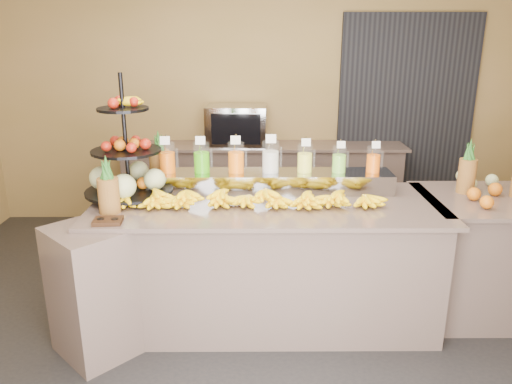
{
  "coord_description": "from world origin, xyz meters",
  "views": [
    {
      "loc": [
        -0.1,
        -3.08,
        2.09
      ],
      "look_at": [
        -0.08,
        0.3,
        1.01
      ],
      "focal_mm": 35.0,
      "sensor_mm": 36.0,
      "label": 1
    }
  ],
  "objects_px": {
    "banana_heap": "(246,196)",
    "fruit_stand": "(134,167)",
    "pitcher_tray": "(270,182)",
    "condiment_caddy": "(108,221)",
    "oven_warmer": "(237,125)",
    "right_fruit_pile": "(496,188)"
  },
  "relations": [
    {
      "from": "banana_heap",
      "to": "fruit_stand",
      "type": "xyz_separation_m",
      "value": [
        -0.82,
        0.19,
        0.16
      ]
    },
    {
      "from": "pitcher_tray",
      "to": "fruit_stand",
      "type": "height_order",
      "value": "fruit_stand"
    },
    {
      "from": "fruit_stand",
      "to": "condiment_caddy",
      "type": "distance_m",
      "value": 0.58
    },
    {
      "from": "banana_heap",
      "to": "oven_warmer",
      "type": "distance_m",
      "value": 2.01
    },
    {
      "from": "condiment_caddy",
      "to": "oven_warmer",
      "type": "bearing_deg",
      "value": 72.17
    },
    {
      "from": "banana_heap",
      "to": "right_fruit_pile",
      "type": "height_order",
      "value": "right_fruit_pile"
    },
    {
      "from": "condiment_caddy",
      "to": "right_fruit_pile",
      "type": "distance_m",
      "value": 2.74
    },
    {
      "from": "condiment_caddy",
      "to": "pitcher_tray",
      "type": "bearing_deg",
      "value": 32.41
    },
    {
      "from": "right_fruit_pile",
      "to": "oven_warmer",
      "type": "distance_m",
      "value": 2.71
    },
    {
      "from": "banana_heap",
      "to": "oven_warmer",
      "type": "bearing_deg",
      "value": 93.61
    },
    {
      "from": "pitcher_tray",
      "to": "right_fruit_pile",
      "type": "bearing_deg",
      "value": -7.38
    },
    {
      "from": "banana_heap",
      "to": "right_fruit_pile",
      "type": "bearing_deg",
      "value": 3.67
    },
    {
      "from": "banana_heap",
      "to": "condiment_caddy",
      "type": "distance_m",
      "value": 0.95
    },
    {
      "from": "fruit_stand",
      "to": "condiment_caddy",
      "type": "height_order",
      "value": "fruit_stand"
    },
    {
      "from": "right_fruit_pile",
      "to": "fruit_stand",
      "type": "bearing_deg",
      "value": 178.52
    },
    {
      "from": "right_fruit_pile",
      "to": "oven_warmer",
      "type": "bearing_deg",
      "value": 135.99
    },
    {
      "from": "pitcher_tray",
      "to": "oven_warmer",
      "type": "xyz_separation_m",
      "value": [
        -0.31,
        1.67,
        0.14
      ]
    },
    {
      "from": "pitcher_tray",
      "to": "fruit_stand",
      "type": "relative_size",
      "value": 2.05
    },
    {
      "from": "condiment_caddy",
      "to": "oven_warmer",
      "type": "height_order",
      "value": "oven_warmer"
    },
    {
      "from": "banana_heap",
      "to": "condiment_caddy",
      "type": "height_order",
      "value": "banana_heap"
    },
    {
      "from": "pitcher_tray",
      "to": "banana_heap",
      "type": "distance_m",
      "value": 0.38
    },
    {
      "from": "condiment_caddy",
      "to": "oven_warmer",
      "type": "relative_size",
      "value": 0.28
    }
  ]
}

